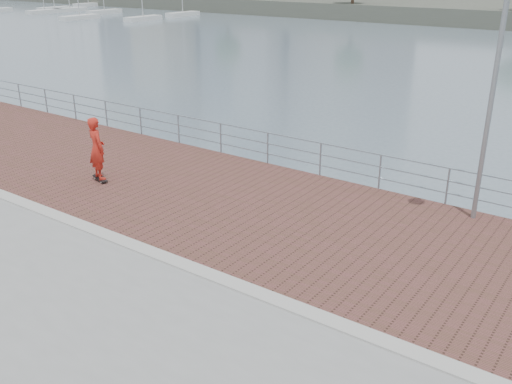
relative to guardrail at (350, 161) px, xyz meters
The scene contains 8 objects.
water 7.50m from the guardrail, 90.00° to the right, with size 400.00×400.00×0.00m, color slate.
brick_lane 3.47m from the guardrail, 90.00° to the right, with size 40.00×6.80×0.02m, color brown.
curb 7.03m from the guardrail, 90.00° to the right, with size 40.00×0.40×0.06m, color #B7B5AD.
guardrail is the anchor object (origin of this frame).
street_lamp 5.78m from the guardrail, 13.86° to the right, with size 0.49×1.41×6.67m.
skateboard 7.86m from the guardrail, 145.08° to the right, with size 0.81×0.43×0.09m.
skateboarder 7.85m from the guardrail, 145.08° to the right, with size 0.72×0.47×1.97m, color red.
marina 96.68m from the guardrail, 146.22° to the left, with size 36.39×27.23×10.20m.
Camera 1 is at (7.39, -8.33, 6.41)m, focal length 40.00 mm.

